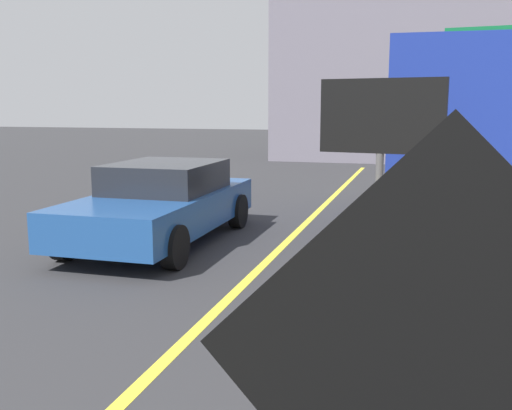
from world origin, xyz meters
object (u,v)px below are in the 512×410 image
pickup_car (162,202)px  traffic_cone_mid_lane (392,306)px  arrow_board_trailer (377,249)px  highway_guide_sign (508,71)px  box_truck (449,129)px  roadwork_sign (440,393)px

pickup_car → traffic_cone_mid_lane: pickup_car is taller
arrow_board_trailer → highway_guide_sign: highway_guide_sign is taller
arrow_board_trailer → pickup_car: size_ratio=0.58×
traffic_cone_mid_lane → box_truck: bearing=84.1°
roadwork_sign → highway_guide_sign: highway_guide_sign is taller
roadwork_sign → arrow_board_trailer: arrow_board_trailer is taller
roadwork_sign → traffic_cone_mid_lane: bearing=94.5°
highway_guide_sign → traffic_cone_mid_lane: highway_guide_sign is taller
box_truck → pickup_car: (-4.83, -3.83, -1.19)m
pickup_car → highway_guide_sign: highway_guide_sign is taller
roadwork_sign → arrow_board_trailer: 5.94m
box_truck → highway_guide_sign: size_ratio=1.34×
traffic_cone_mid_lane → pickup_car: bearing=141.4°
highway_guide_sign → roadwork_sign: bearing=-97.4°
highway_guide_sign → arrow_board_trailer: bearing=-103.7°
arrow_board_trailer → highway_guide_sign: (2.92, 12.03, 2.94)m
pickup_car → traffic_cone_mid_lane: bearing=-38.6°
roadwork_sign → box_truck: box_truck is taller
pickup_car → roadwork_sign: bearing=-58.8°
arrow_board_trailer → traffic_cone_mid_lane: size_ratio=3.90×
arrow_board_trailer → pickup_car: bearing=158.7°
box_truck → arrow_board_trailer: bearing=-101.0°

